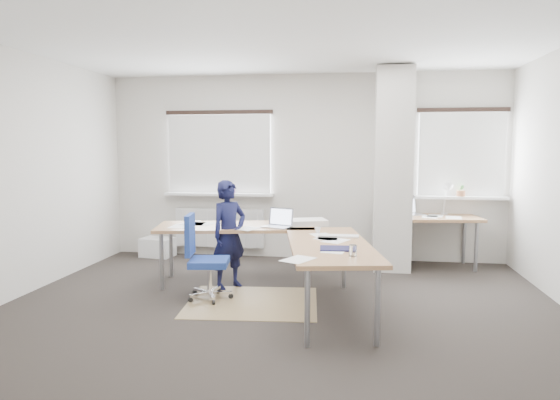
# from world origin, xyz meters

# --- Properties ---
(ground) EXTENTS (6.00, 6.00, 0.00)m
(ground) POSITION_xyz_m (0.00, 0.00, 0.00)
(ground) COLOR black
(ground) RESTS_ON ground
(room_shell) EXTENTS (6.04, 5.04, 2.82)m
(room_shell) POSITION_xyz_m (0.18, 0.45, 1.75)
(room_shell) COLOR beige
(room_shell) RESTS_ON ground
(floor_mat) EXTENTS (1.51, 1.31, 0.01)m
(floor_mat) POSITION_xyz_m (-0.33, 0.16, 0.00)
(floor_mat) COLOR olive
(floor_mat) RESTS_ON ground
(white_crate) EXTENTS (0.53, 0.41, 0.29)m
(white_crate) POSITION_xyz_m (-2.26, 2.25, 0.15)
(white_crate) COLOR white
(white_crate) RESTS_ON ground
(desk_main) EXTENTS (2.82, 2.63, 0.96)m
(desk_main) POSITION_xyz_m (-0.03, 0.48, 0.69)
(desk_main) COLOR #976141
(desk_main) RESTS_ON ground
(desk_side) EXTENTS (1.47, 0.85, 1.22)m
(desk_side) POSITION_xyz_m (1.82, 2.16, 0.69)
(desk_side) COLOR #976141
(desk_side) RESTS_ON ground
(task_chair) EXTENTS (0.53, 0.52, 0.96)m
(task_chair) POSITION_xyz_m (-0.86, 0.22, 0.27)
(task_chair) COLOR navy
(task_chair) RESTS_ON ground
(person) EXTENTS (0.55, 0.57, 1.31)m
(person) POSITION_xyz_m (-0.72, 0.71, 0.66)
(person) COLOR black
(person) RESTS_ON ground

